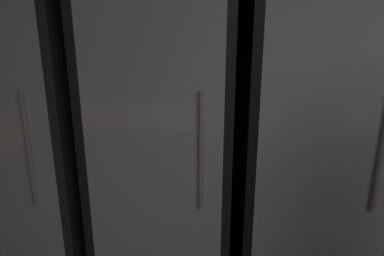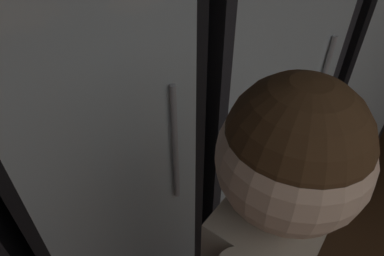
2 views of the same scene
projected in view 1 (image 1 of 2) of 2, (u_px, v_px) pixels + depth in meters
name	position (u px, v px, depth m)	size (l,w,h in m)	color
wall_back	(383.00, 73.00, 1.73)	(6.00, 0.06, 2.80)	#382619
cooler_far_left	(36.00, 149.00, 1.60)	(0.66, 0.64, 2.03)	#2B2B30
cooler_left	(165.00, 151.00, 1.57)	(0.66, 0.64, 2.03)	black
cooler_center	(299.00, 152.00, 1.54)	(0.66, 0.64, 2.03)	black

